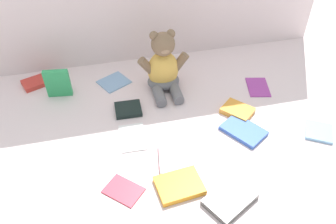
# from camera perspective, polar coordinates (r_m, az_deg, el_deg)

# --- Properties ---
(ground_plane) EXTENTS (3.20, 3.20, 0.00)m
(ground_plane) POSITION_cam_1_polar(r_m,az_deg,el_deg) (1.27, -1.83, -0.55)
(ground_plane) COLOR silver
(teddy_bear) EXTENTS (0.20, 0.17, 0.24)m
(teddy_bear) POSITION_cam_1_polar(r_m,az_deg,el_deg) (1.34, -0.72, 7.00)
(teddy_bear) COLOR #E5B24C
(teddy_bear) RESTS_ON ground_plane
(book_case_0) EXTENTS (0.10, 0.08, 0.02)m
(book_case_0) POSITION_cam_1_polar(r_m,az_deg,el_deg) (1.29, -6.38, 0.43)
(book_case_0) COLOR black
(book_case_0) RESTS_ON ground_plane
(book_case_1) EXTENTS (0.17, 0.15, 0.02)m
(book_case_1) POSITION_cam_1_polar(r_m,az_deg,el_deg) (1.04, 9.85, -13.59)
(book_case_1) COLOR #54514E
(book_case_1) RESTS_ON ground_plane
(book_case_2) EXTENTS (0.11, 0.14, 0.02)m
(book_case_2) POSITION_cam_1_polar(r_m,az_deg,el_deg) (1.12, 0.92, -7.51)
(book_case_2) COLOR #C17D83
(book_case_2) RESTS_ON ground_plane
(book_case_3) EXTENTS (0.09, 0.04, 0.12)m
(book_case_3) POSITION_cam_1_polar(r_m,az_deg,el_deg) (1.38, -17.20, 4.41)
(book_case_3) COLOR #2E9E5A
(book_case_3) RESTS_ON ground_plane
(book_case_4) EXTENTS (0.10, 0.13, 0.01)m
(book_case_4) POSITION_cam_1_polar(r_m,az_deg,el_deg) (1.44, 14.19, 3.94)
(book_case_4) COLOR #993895
(book_case_4) RESTS_ON ground_plane
(book_case_5) EXTENTS (0.16, 0.17, 0.01)m
(book_case_5) POSITION_cam_1_polar(r_m,az_deg,el_deg) (1.23, 11.97, -2.90)
(book_case_5) COLOR #355DBB
(book_case_5) RESTS_ON ground_plane
(book_case_6) EXTENTS (0.09, 0.13, 0.01)m
(book_case_6) POSITION_cam_1_polar(r_m,az_deg,el_deg) (1.19, -5.67, -3.98)
(book_case_6) COLOR silver
(book_case_6) RESTS_ON ground_plane
(book_case_7) EXTENTS (0.14, 0.14, 0.01)m
(book_case_7) POSITION_cam_1_polar(r_m,az_deg,el_deg) (1.43, -8.64, 4.83)
(book_case_7) COLOR #7BA3CB
(book_case_7) RESTS_ON ground_plane
(book_case_8) EXTENTS (0.13, 0.13, 0.01)m
(book_case_8) POSITION_cam_1_polar(r_m,az_deg,el_deg) (1.06, -7.14, -12.26)
(book_case_8) COLOR #CC3345
(book_case_8) RESTS_ON ground_plane
(book_case_9) EXTENTS (0.14, 0.11, 0.02)m
(book_case_9) POSITION_cam_1_polar(r_m,az_deg,el_deg) (1.06, 2.04, -11.63)
(book_case_9) COLOR orange
(book_case_9) RESTS_ON ground_plane
(book_case_10) EXTENTS (0.12, 0.12, 0.01)m
(book_case_10) POSITION_cam_1_polar(r_m,az_deg,el_deg) (1.31, 23.00, -2.92)
(book_case_10) COLOR #79AAD2
(book_case_10) RESTS_ON ground_plane
(book_case_11) EXTENTS (0.13, 0.13, 0.02)m
(book_case_11) POSITION_cam_1_polar(r_m,az_deg,el_deg) (1.30, 11.05, 0.23)
(book_case_11) COLOR orange
(book_case_11) RESTS_ON ground_plane
(book_case_12) EXTENTS (0.15, 0.11, 0.02)m
(book_case_12) POSITION_cam_1_polar(r_m,az_deg,el_deg) (1.50, -19.80, 4.68)
(book_case_12) COLOR red
(book_case_12) RESTS_ON ground_plane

